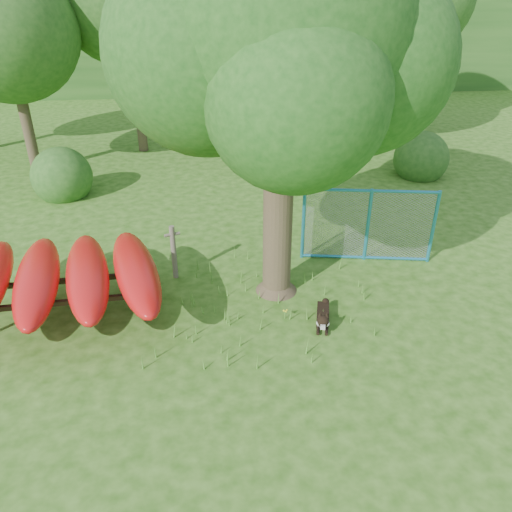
{
  "coord_description": "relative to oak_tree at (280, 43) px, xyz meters",
  "views": [
    {
      "loc": [
        -0.76,
        -7.4,
        5.77
      ],
      "look_at": [
        0.2,
        1.2,
        1.0
      ],
      "focal_mm": 35.0,
      "sensor_mm": 36.0,
      "label": 1
    }
  ],
  "objects": [
    {
      "name": "ground",
      "position": [
        -0.64,
        -1.5,
        -4.87
      ],
      "size": [
        80.0,
        80.0,
        0.0
      ],
      "primitive_type": "plane",
      "color": "#265410",
      "rests_on": "ground"
    },
    {
      "name": "bg_tree_d",
      "position": [
        4.36,
        9.5,
        0.21
      ],
      "size": [
        4.8,
        4.8,
        7.5
      ],
      "color": "#3E3222",
      "rests_on": "ground"
    },
    {
      "name": "kayak_rack",
      "position": [
        -4.13,
        -0.54,
        -3.98
      ],
      "size": [
        4.1,
        3.63,
        1.17
      ],
      "rotation": [
        0.0,
        0.0,
        0.06
      ],
      "color": "black",
      "rests_on": "ground"
    },
    {
      "name": "fence_section",
      "position": [
        2.29,
        1.06,
        -3.99
      ],
      "size": [
        2.99,
        0.62,
        2.94
      ],
      "rotation": [
        0.0,
        0.0,
        -0.18
      ],
      "color": "teal",
      "rests_on": "ground"
    },
    {
      "name": "shrub_mid",
      "position": [
        1.36,
        7.5,
        -4.87
      ],
      "size": [
        1.8,
        1.8,
        1.8
      ],
      "primitive_type": "sphere",
      "color": "#24531B",
      "rests_on": "ground"
    },
    {
      "name": "husky_dog",
      "position": [
        0.74,
        -1.34,
        -4.72
      ],
      "size": [
        0.43,
        0.97,
        0.44
      ],
      "rotation": [
        0.0,
        0.0,
        -0.24
      ],
      "color": "black",
      "rests_on": "ground"
    },
    {
      "name": "wooded_hillside",
      "position": [
        -0.64,
        26.5,
        -1.87
      ],
      "size": [
        80.0,
        12.0,
        6.0
      ],
      "primitive_type": "cube",
      "color": "#24531B",
      "rests_on": "ground"
    },
    {
      "name": "shrub_left",
      "position": [
        -5.64,
        6.0,
        -4.87
      ],
      "size": [
        1.8,
        1.8,
        1.8
      ],
      "primitive_type": "sphere",
      "color": "#24531B",
      "rests_on": "ground"
    },
    {
      "name": "oak_tree",
      "position": [
        0.0,
        0.0,
        0.0
      ],
      "size": [
        6.01,
        5.33,
        7.31
      ],
      "rotation": [
        0.0,
        0.0,
        -0.35
      ],
      "color": "#3E3222",
      "rests_on": "ground"
    },
    {
      "name": "shrub_right",
      "position": [
        5.86,
        6.5,
        -4.87
      ],
      "size": [
        1.8,
        1.8,
        1.8
      ],
      "primitive_type": "sphere",
      "color": "#24531B",
      "rests_on": "ground"
    },
    {
      "name": "bg_tree_a",
      "position": [
        -7.14,
        8.5,
        -0.39
      ],
      "size": [
        4.4,
        4.4,
        6.7
      ],
      "color": "#3E3222",
      "rests_on": "ground"
    },
    {
      "name": "wildflower_clump",
      "position": [
        0.04,
        -1.08,
        -4.71
      ],
      "size": [
        0.09,
        0.09,
        0.21
      ],
      "rotation": [
        0.0,
        0.0,
        -0.16
      ],
      "color": "#569530",
      "rests_on": "ground"
    },
    {
      "name": "bg_tree_c",
      "position": [
        0.86,
        11.5,
        -0.77
      ],
      "size": [
        4.0,
        4.0,
        6.12
      ],
      "color": "#3E3222",
      "rests_on": "ground"
    },
    {
      "name": "wooden_post",
      "position": [
        -2.12,
        0.74,
        -4.21
      ],
      "size": [
        0.34,
        0.17,
        1.25
      ],
      "rotation": [
        0.0,
        0.0,
        0.32
      ],
      "color": "brown",
      "rests_on": "ground"
    }
  ]
}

